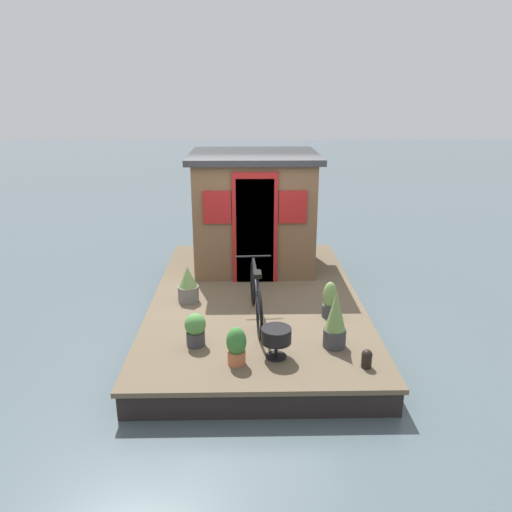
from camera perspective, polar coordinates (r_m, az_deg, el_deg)
ground_plane at (r=7.84m, az=-0.03°, el=-7.03°), size 60.00×60.00×0.00m
houseboat_deck at (r=7.76m, az=-0.03°, el=-5.77°), size 5.20×3.12×0.38m
houseboat_cabin at (r=8.80m, az=-0.23°, el=5.33°), size 2.01×2.19×1.99m
bicycle at (r=6.76m, az=-0.01°, el=-4.46°), size 1.72×0.50×0.77m
potted_plant_lavender at (r=6.14m, az=9.06°, el=-7.28°), size 0.28×0.28×0.73m
potted_plant_ivy at (r=6.97m, az=8.42°, el=-5.07°), size 0.20×0.20×0.51m
potted_plant_basil at (r=6.21m, az=-6.94°, el=-8.28°), size 0.26×0.26×0.42m
potted_plant_geranium at (r=5.77m, az=-2.25°, el=-10.22°), size 0.23×0.23×0.45m
potted_plant_fern at (r=7.44m, az=-7.77°, el=-3.30°), size 0.31×0.31×0.55m
charcoal_grill at (r=5.88m, az=2.33°, el=-9.18°), size 0.36×0.36×0.37m
mooring_bollard at (r=5.88m, az=12.54°, el=-11.32°), size 0.12×0.12×0.22m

